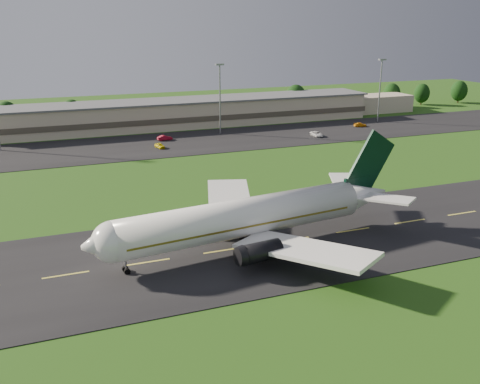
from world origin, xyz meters
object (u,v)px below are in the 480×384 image
object	(u,v)px
airliner	(247,218)
terminal	(208,112)
service_vehicle_c	(317,134)
service_vehicle_d	(360,125)
light_mast_centre	(220,90)
service_vehicle_b	(165,138)
service_vehicle_a	(160,146)
light_mast_east	(380,83)

from	to	relation	value
airliner	terminal	world-z (taller)	airliner
airliner	service_vehicle_c	distance (m)	81.75
airliner	terminal	distance (m)	99.18
terminal	service_vehicle_d	xyz separation A→B (m)	(43.36, -21.73, -3.28)
light_mast_centre	service_vehicle_b	size ratio (longest dim) A/B	4.87
light_mast_centre	airliner	bearing A→B (deg)	-106.18
service_vehicle_a	service_vehicle_c	size ratio (longest dim) A/B	0.78
terminal	light_mast_centre	distance (m)	18.45
terminal	service_vehicle_c	size ratio (longest dim) A/B	29.21
airliner	service_vehicle_a	distance (m)	67.90
terminal	service_vehicle_c	bearing A→B (deg)	-52.10
airliner	service_vehicle_b	distance (m)	76.98
airliner	service_vehicle_b	bearing A→B (deg)	78.86
light_mast_centre	service_vehicle_d	bearing A→B (deg)	-7.07
service_vehicle_c	service_vehicle_a	bearing A→B (deg)	-179.88
terminal	service_vehicle_c	xyz separation A→B (m)	(23.31, -29.94, -3.20)
service_vehicle_b	light_mast_east	bearing A→B (deg)	-92.13
airliner	light_mast_east	distance (m)	112.08
light_mast_east	service_vehicle_a	xyz separation A→B (m)	(-75.98, -12.15, -11.98)
terminal	service_vehicle_b	xyz separation A→B (m)	(-18.93, -19.41, -3.20)
airliner	light_mast_centre	size ratio (longest dim) A/B	2.52
service_vehicle_c	service_vehicle_d	xyz separation A→B (m)	(20.05, 8.21, -0.08)
service_vehicle_b	service_vehicle_c	bearing A→B (deg)	-108.67
service_vehicle_a	service_vehicle_c	distance (m)	45.72
light_mast_east	service_vehicle_b	distance (m)	73.58
terminal	service_vehicle_b	world-z (taller)	terminal
service_vehicle_a	service_vehicle_b	distance (m)	9.57
airliner	light_mast_centre	world-z (taller)	light_mast_centre
service_vehicle_a	service_vehicle_d	size ratio (longest dim) A/B	0.92
light_mast_centre	light_mast_east	bearing A→B (deg)	0.00
airliner	service_vehicle_b	xyz separation A→B (m)	(5.66, 76.67, -3.87)
terminal	service_vehicle_d	world-z (taller)	terminal
service_vehicle_b	service_vehicle_c	distance (m)	43.53
light_mast_east	terminal	bearing A→B (deg)	163.20
airliner	light_mast_east	xyz separation A→B (m)	(78.19, 79.90, 8.08)
airliner	service_vehicle_a	size ratio (longest dim) A/B	13.26
light_mast_east	service_vehicle_c	bearing A→B (deg)	-155.58
light_mast_centre	service_vehicle_c	world-z (taller)	light_mast_centre
service_vehicle_b	terminal	bearing A→B (deg)	-48.96
terminal	light_mast_east	world-z (taller)	light_mast_east
airliner	service_vehicle_c	world-z (taller)	airliner
terminal	service_vehicle_d	bearing A→B (deg)	-26.62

